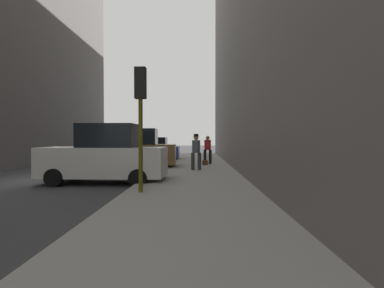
# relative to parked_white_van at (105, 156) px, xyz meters

# --- Properties ---
(ground_plane) EXTENTS (120.00, 120.00, 0.00)m
(ground_plane) POSITION_rel_parked_white_van_xyz_m (-2.65, 0.82, -1.03)
(ground_plane) COLOR #38383A
(sidewalk) EXTENTS (4.00, 40.00, 0.15)m
(sidewalk) POSITION_rel_parked_white_van_xyz_m (3.35, 0.82, -0.96)
(sidewalk) COLOR gray
(sidewalk) RESTS_ON ground_plane
(parked_white_van) EXTENTS (4.65, 2.16, 2.25)m
(parked_white_van) POSITION_rel_parked_white_van_xyz_m (0.00, 0.00, 0.00)
(parked_white_van) COLOR silver
(parked_white_van) RESTS_ON ground_plane
(parked_bronze_suv) EXTENTS (4.67, 2.20, 2.25)m
(parked_bronze_suv) POSITION_rel_parked_white_van_xyz_m (-0.00, 5.39, 0.00)
(parked_bronze_suv) COLOR brown
(parked_bronze_suv) RESTS_ON ground_plane
(parked_blue_sedan) EXTENTS (4.20, 2.06, 1.79)m
(parked_blue_sedan) POSITION_rel_parked_white_van_xyz_m (0.00, 11.51, -0.18)
(parked_blue_sedan) COLOR navy
(parked_blue_sedan) RESTS_ON ground_plane
(fire_hydrant) EXTENTS (0.42, 0.22, 0.70)m
(fire_hydrant) POSITION_rel_parked_white_van_xyz_m (1.80, 6.68, -0.54)
(fire_hydrant) COLOR red
(fire_hydrant) RESTS_ON sidewalk
(traffic_light) EXTENTS (0.32, 0.32, 3.60)m
(traffic_light) POSITION_rel_parked_white_van_xyz_m (1.85, -2.64, 1.73)
(traffic_light) COLOR #514C0F
(traffic_light) RESTS_ON sidewalk
(pedestrian_with_beanie) EXTENTS (0.51, 0.42, 1.78)m
(pedestrian_with_beanie) POSITION_rel_parked_white_van_xyz_m (3.42, 3.48, 0.10)
(pedestrian_with_beanie) COLOR #333338
(pedestrian_with_beanie) RESTS_ON sidewalk
(pedestrian_in_red_jacket) EXTENTS (0.50, 0.41, 1.71)m
(pedestrian_in_red_jacket) POSITION_rel_parked_white_van_xyz_m (4.10, 7.03, 0.07)
(pedestrian_in_red_jacket) COLOR black
(pedestrian_in_red_jacket) RESTS_ON sidewalk
(duffel_bag) EXTENTS (0.32, 0.44, 0.28)m
(duffel_bag) POSITION_rel_parked_white_van_xyz_m (3.92, 6.26, -0.74)
(duffel_bag) COLOR #472D19
(duffel_bag) RESTS_ON sidewalk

